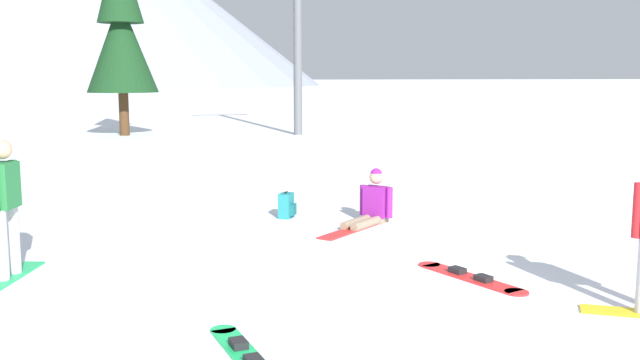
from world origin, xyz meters
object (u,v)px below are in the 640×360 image
Objects in this scene: loose_snowboard_near_right at (470,277)px; backpack_teal at (287,206)px; snowboarder_midground at (5,206)px; snowboarder_background at (371,205)px; loose_snowboard_near_left at (246,356)px; pine_tree_slender at (121,28)px.

backpack_teal is (-1.56, 4.33, 0.19)m from loose_snowboard_near_right.
loose_snowboard_near_right is at bearing -12.72° from snowboarder_midground.
snowboarder_background is 3.50m from loose_snowboard_near_right.
pine_tree_slender reaches higher than loose_snowboard_near_left.
pine_tree_slender reaches higher than backpack_teal.
backpack_teal reaches higher than loose_snowboard_near_left.
loose_snowboard_near_left is 25.72m from pine_tree_slender.
snowboarder_background is at bearing -76.07° from pine_tree_slender.
snowboarder_midground is at bearing -157.56° from snowboarder_background.
loose_snowboard_near_left is at bearing -147.27° from loose_snowboard_near_right.
loose_snowboard_near_left is at bearing -117.00° from snowboarder_background.
snowboarder_midground is 0.98× the size of loose_snowboard_near_left.
snowboarder_midground is 3.68× the size of backpack_teal.
snowboarder_midground is 5.12m from backpack_teal.
pine_tree_slender is (-5.18, 23.30, 4.42)m from loose_snowboard_near_right.
snowboarder_background is 0.19× the size of pine_tree_slender.
snowboarder_background is at bearing 63.00° from loose_snowboard_near_left.
snowboarder_background is 0.86× the size of loose_snowboard_near_right.
snowboarder_background reaches higher than loose_snowboard_near_left.
backpack_teal is 19.77m from pine_tree_slender.
loose_snowboard_near_right is (0.27, -3.47, -0.30)m from snowboarder_background.
loose_snowboard_near_right is 3.71× the size of backpack_teal.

